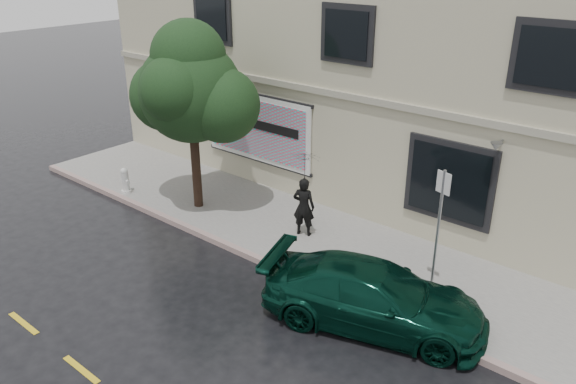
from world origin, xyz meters
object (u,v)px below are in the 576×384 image
Objects in this scene: car at (374,296)px; fire_hydrant at (125,181)px; pedestrian at (304,207)px; street_tree at (191,92)px.

car reaches higher than fire_hydrant.
pedestrian is 1.98× the size of fire_hydrant.
fire_hydrant is at bearing 68.65° from car.
pedestrian is 6.19m from fire_hydrant.
fire_hydrant is (-6.02, -1.38, -0.41)m from pedestrian.
car is at bearing -15.18° from fire_hydrant.
fire_hydrant is at bearing -7.69° from pedestrian.
street_tree is 5.97× the size of fire_hydrant.
pedestrian is (-3.40, 1.98, 0.29)m from car.
street_tree is 4.01m from fire_hydrant.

